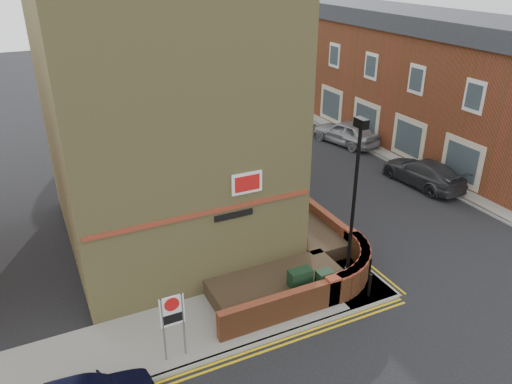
% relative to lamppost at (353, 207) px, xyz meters
% --- Properties ---
extents(ground, '(120.00, 120.00, 0.00)m').
position_rel_lamppost_xyz_m(ground, '(-1.60, -1.20, -3.34)').
color(ground, black).
rests_on(ground, ground).
extents(pavement_corner, '(13.00, 3.00, 0.12)m').
position_rel_lamppost_xyz_m(pavement_corner, '(-5.10, 0.30, -3.28)').
color(pavement_corner, gray).
rests_on(pavement_corner, ground).
extents(pavement_main, '(2.00, 32.00, 0.12)m').
position_rel_lamppost_xyz_m(pavement_main, '(0.40, 14.80, -3.28)').
color(pavement_main, gray).
rests_on(pavement_main, ground).
extents(pavement_far, '(4.00, 40.00, 0.12)m').
position_rel_lamppost_xyz_m(pavement_far, '(11.40, 11.80, -3.28)').
color(pavement_far, gray).
rests_on(pavement_far, ground).
extents(kerb_side, '(13.00, 0.15, 0.12)m').
position_rel_lamppost_xyz_m(kerb_side, '(-5.10, -1.20, -3.28)').
color(kerb_side, gray).
rests_on(kerb_side, ground).
extents(kerb_main_near, '(0.15, 32.00, 0.12)m').
position_rel_lamppost_xyz_m(kerb_main_near, '(1.40, 14.80, -3.28)').
color(kerb_main_near, gray).
rests_on(kerb_main_near, ground).
extents(kerb_main_far, '(0.15, 40.00, 0.12)m').
position_rel_lamppost_xyz_m(kerb_main_far, '(9.40, 11.80, -3.28)').
color(kerb_main_far, gray).
rests_on(kerb_main_far, ground).
extents(yellow_lines_side, '(13.00, 0.28, 0.01)m').
position_rel_lamppost_xyz_m(yellow_lines_side, '(-5.10, -1.45, -3.34)').
color(yellow_lines_side, gold).
rests_on(yellow_lines_side, ground).
extents(yellow_lines_main, '(0.28, 32.00, 0.01)m').
position_rel_lamppost_xyz_m(yellow_lines_main, '(1.65, 14.80, -3.34)').
color(yellow_lines_main, gold).
rests_on(yellow_lines_main, ground).
extents(corner_building, '(8.95, 10.40, 13.60)m').
position_rel_lamppost_xyz_m(corner_building, '(-4.44, 6.80, 2.88)').
color(corner_building, '#988A51').
rests_on(corner_building, ground).
extents(garden_wall, '(6.80, 6.00, 1.20)m').
position_rel_lamppost_xyz_m(garden_wall, '(-1.60, 1.30, -3.34)').
color(garden_wall, brown).
rests_on(garden_wall, ground).
extents(lamppost, '(0.25, 0.50, 6.30)m').
position_rel_lamppost_xyz_m(lamppost, '(0.00, 0.00, 0.00)').
color(lamppost, black).
rests_on(lamppost, pavement_corner).
extents(utility_cabinet_large, '(0.80, 0.45, 1.20)m').
position_rel_lamppost_xyz_m(utility_cabinet_large, '(-1.90, 0.10, -2.62)').
color(utility_cabinet_large, black).
rests_on(utility_cabinet_large, pavement_corner).
extents(utility_cabinet_small, '(0.55, 0.40, 1.10)m').
position_rel_lamppost_xyz_m(utility_cabinet_small, '(-1.10, -0.20, -2.67)').
color(utility_cabinet_small, black).
rests_on(utility_cabinet_small, pavement_corner).
extents(bollard_near, '(0.11, 0.11, 0.90)m').
position_rel_lamppost_xyz_m(bollard_near, '(0.40, -0.80, -2.77)').
color(bollard_near, black).
rests_on(bollard_near, pavement_corner).
extents(bollard_far, '(0.11, 0.11, 0.90)m').
position_rel_lamppost_xyz_m(bollard_far, '(1.00, -0.00, -2.77)').
color(bollard_far, black).
rests_on(bollard_far, pavement_corner).
extents(zone_sign, '(0.72, 0.07, 2.20)m').
position_rel_lamppost_xyz_m(zone_sign, '(-6.60, -0.70, -1.70)').
color(zone_sign, slate).
rests_on(zone_sign, pavement_corner).
extents(far_terrace, '(5.40, 30.40, 8.00)m').
position_rel_lamppost_xyz_m(far_terrace, '(12.90, 15.80, 0.70)').
color(far_terrace, brown).
rests_on(far_terrace, ground).
extents(far_terrace_cream, '(5.40, 12.40, 8.00)m').
position_rel_lamppost_xyz_m(far_terrace_cream, '(12.90, 36.80, 0.71)').
color(far_terrace_cream, '#BFB69E').
rests_on(far_terrace_cream, ground).
extents(tree_near, '(3.64, 3.65, 6.70)m').
position_rel_lamppost_xyz_m(tree_near, '(0.40, 12.85, 1.36)').
color(tree_near, '#382B1E').
rests_on(tree_near, pavement_main).
extents(tree_mid, '(4.03, 4.03, 7.42)m').
position_rel_lamppost_xyz_m(tree_mid, '(0.40, 20.85, 1.85)').
color(tree_mid, '#382B1E').
rests_on(tree_mid, pavement_main).
extents(tree_far, '(3.81, 3.81, 7.00)m').
position_rel_lamppost_xyz_m(tree_far, '(0.40, 28.85, 1.57)').
color(tree_far, '#382B1E').
rests_on(tree_far, pavement_main).
extents(traffic_light_assembly, '(0.20, 0.16, 4.20)m').
position_rel_lamppost_xyz_m(traffic_light_assembly, '(0.80, 23.80, -0.56)').
color(traffic_light_assembly, black).
rests_on(traffic_light_assembly, pavement_main).
extents(silver_car_near, '(1.76, 4.57, 1.49)m').
position_rel_lamppost_xyz_m(silver_car_near, '(2.00, 10.66, -2.60)').
color(silver_car_near, '#ABAEB3').
rests_on(silver_car_near, ground).
extents(red_car_main, '(3.37, 5.10, 1.30)m').
position_rel_lamppost_xyz_m(red_car_main, '(3.40, 20.80, -2.69)').
color(red_car_main, maroon).
rests_on(red_car_main, ground).
extents(grey_car_far, '(2.26, 4.87, 1.38)m').
position_rel_lamppost_xyz_m(grey_car_far, '(8.90, 5.84, -2.65)').
color(grey_car_far, '#2E2F34').
rests_on(grey_car_far, ground).
extents(silver_car_far, '(2.88, 4.81, 1.53)m').
position_rel_lamppost_xyz_m(silver_car_far, '(8.90, 12.80, -2.58)').
color(silver_car_far, gray).
rests_on(silver_car_far, ground).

